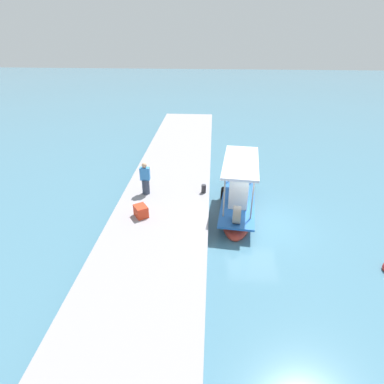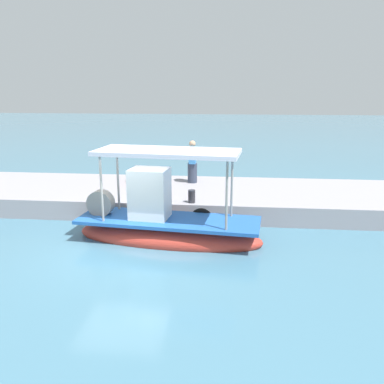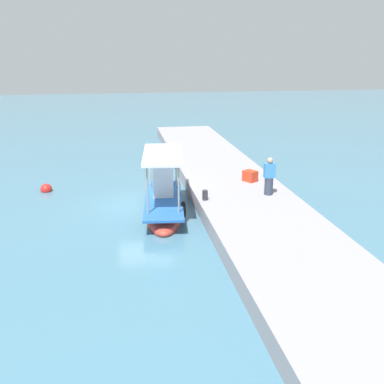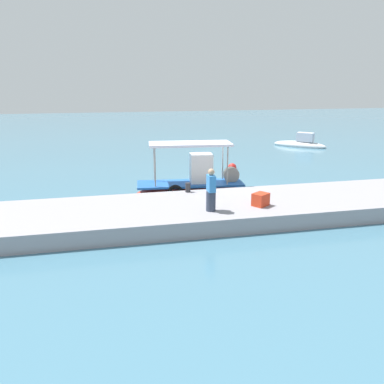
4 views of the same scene
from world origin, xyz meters
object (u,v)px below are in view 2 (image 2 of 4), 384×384
Objects in this scene: fisherman_near_bollard at (192,164)px; cargo_crate at (138,176)px; main_fishing_boat at (165,224)px; mooring_bollard at (192,196)px.

cargo_crate is (2.20, 0.20, -0.51)m from fisherman_near_bollard.
fisherman_near_bollard is (-0.33, -4.74, 0.95)m from main_fishing_boat.
fisherman_near_bollard reaches higher than mooring_bollard.
cargo_crate is (2.48, -2.78, 0.05)m from mooring_bollard.
main_fishing_boat reaches higher than fisherman_near_bollard.
mooring_bollard is 3.73m from cargo_crate.
main_fishing_boat is 4.93m from cargo_crate.
main_fishing_boat reaches higher than mooring_bollard.
main_fishing_boat is at bearing 85.99° from fisherman_near_bollard.
main_fishing_boat reaches higher than cargo_crate.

